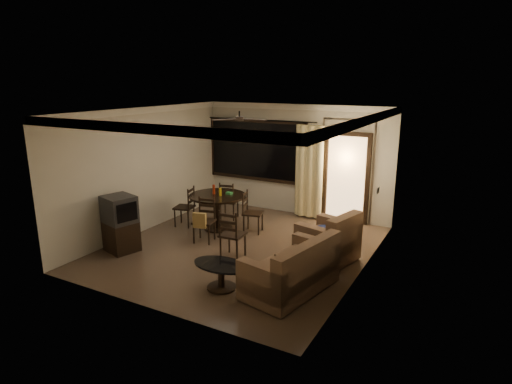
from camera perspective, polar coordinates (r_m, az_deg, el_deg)
The scene contains 12 objects.
ground at distance 8.95m, azimuth -2.06°, elevation -7.42°, with size 5.50×5.50×0.00m, color #7F6651.
room_shell at distance 9.74m, azimuth 6.22°, elevation 5.53°, with size 5.50×6.70×5.50m.
dining_table at distance 9.89m, azimuth -5.12°, elevation -1.36°, with size 1.31×1.31×1.04m.
dining_chair_west at distance 10.31m, azimuth -9.45°, elevation -2.93°, with size 0.50×0.50×0.95m.
dining_chair_east at distance 9.74m, azimuth -0.46°, elevation -3.77°, with size 0.50×0.50×0.95m.
dining_chair_south at distance 9.23m, azimuth -6.95°, elevation -4.80°, with size 0.50×0.55×0.95m.
dining_chair_north at distance 10.70m, azimuth -3.61°, elevation -2.09°, with size 0.50×0.50×0.95m.
tv_cabinet at distance 9.03m, azimuth -17.62°, elevation -4.03°, with size 0.72×0.68×1.15m.
sofa at distance 7.09m, azimuth 5.03°, elevation -10.52°, with size 1.21×1.82×0.89m.
armchair at distance 8.33m, azimuth 9.89°, elevation -6.48°, with size 1.15×1.15×0.94m.
coffee_table at distance 7.22m, azimuth -4.65°, elevation -10.59°, with size 1.00×0.60×0.44m.
side_chair at distance 8.39m, azimuth -3.15°, elevation -6.84°, with size 0.47×0.47×0.99m.
Camera 1 is at (4.24, -7.13, 3.38)m, focal length 30.00 mm.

